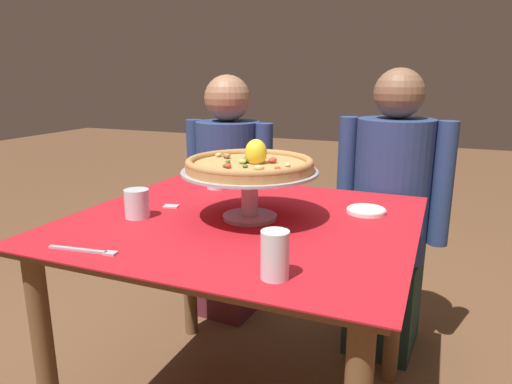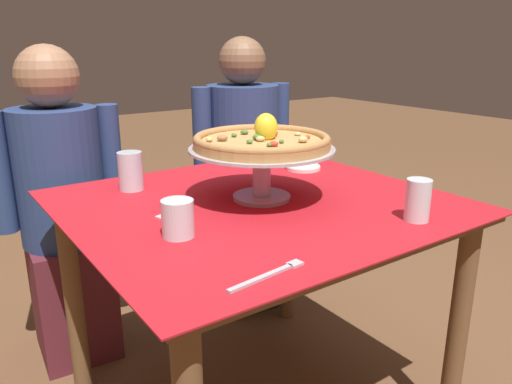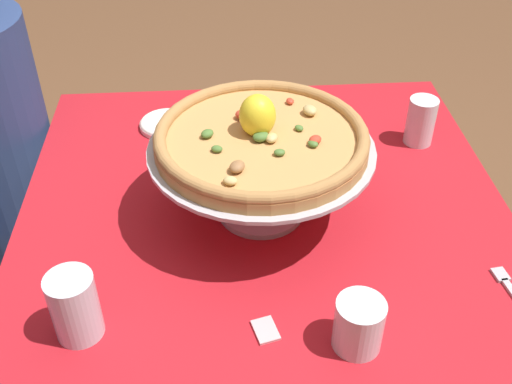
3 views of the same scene
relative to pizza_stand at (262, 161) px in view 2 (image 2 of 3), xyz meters
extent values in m
cylinder|color=brown|center=(0.43, -0.42, -0.50)|extent=(0.06, 0.06, 0.72)
cylinder|color=brown|center=(-0.48, 0.41, -0.50)|extent=(0.06, 0.06, 0.72)
cylinder|color=brown|center=(0.43, 0.41, -0.50)|extent=(0.06, 0.06, 0.72)
cube|color=brown|center=(-0.02, -0.01, -0.13)|extent=(1.03, 0.95, 0.02)
cube|color=red|center=(-0.02, -0.01, -0.12)|extent=(1.07, 0.99, 0.00)
cylinder|color=#B7B7C1|center=(0.00, 0.00, -0.11)|extent=(0.17, 0.17, 0.01)
cylinder|color=#B7B7C1|center=(0.00, 0.00, -0.04)|extent=(0.05, 0.05, 0.14)
cylinder|color=#B7B7C1|center=(0.00, 0.00, 0.04)|extent=(0.43, 0.43, 0.01)
cylinder|color=tan|center=(0.00, 0.00, 0.05)|extent=(0.40, 0.40, 0.02)
torus|color=#AF7D47|center=(0.00, 0.00, 0.07)|extent=(0.40, 0.40, 0.02)
ellipsoid|color=#C63D28|center=(-0.03, -0.10, 0.07)|extent=(0.03, 0.03, 0.01)
ellipsoid|color=#4C7533|center=(-0.06, -0.03, 0.07)|extent=(0.02, 0.02, 0.01)
ellipsoid|color=#C63D28|center=(0.07, 0.03, 0.07)|extent=(0.03, 0.04, 0.02)
ellipsoid|color=#996B42|center=(-0.10, 0.05, 0.07)|extent=(0.04, 0.04, 0.02)
ellipsoid|color=#4C7533|center=(-0.01, 0.00, 0.07)|extent=(0.03, 0.04, 0.02)
ellipsoid|color=#4C7533|center=(0.01, 0.10, 0.07)|extent=(0.03, 0.03, 0.01)
ellipsoid|color=#C63D28|center=(0.12, -0.07, 0.07)|extent=(0.02, 0.02, 0.01)
ellipsoid|color=#996B42|center=(0.01, 0.01, 0.07)|extent=(0.03, 0.03, 0.02)
ellipsoid|color=#4C7533|center=(-0.04, 0.08, 0.07)|extent=(0.02, 0.02, 0.01)
ellipsoid|color=tan|center=(0.07, -0.10, 0.07)|extent=(0.04, 0.04, 0.02)
ellipsoid|color=beige|center=(0.13, 0.00, 0.07)|extent=(0.03, 0.03, 0.01)
ellipsoid|color=#4C7533|center=(0.02, -0.07, 0.07)|extent=(0.02, 0.02, 0.01)
ellipsoid|color=tan|center=(-0.02, -0.02, 0.07)|extent=(0.03, 0.03, 0.01)
ellipsoid|color=#4C7533|center=(-0.04, -0.09, 0.07)|extent=(0.03, 0.03, 0.01)
ellipsoid|color=tan|center=(-0.14, 0.06, 0.07)|extent=(0.03, 0.03, 0.01)
ellipsoid|color=yellow|center=(0.02, 0.01, 0.10)|extent=(0.08, 0.08, 0.08)
cylinder|color=white|center=(0.23, -0.38, -0.06)|extent=(0.07, 0.07, 0.11)
cylinder|color=silver|center=(0.23, -0.38, -0.09)|extent=(0.06, 0.06, 0.05)
cylinder|color=silver|center=(-0.34, -0.13, -0.07)|extent=(0.08, 0.08, 0.09)
cylinder|color=silver|center=(-0.34, -0.13, -0.08)|extent=(0.07, 0.07, 0.07)
cylinder|color=silver|center=(-0.28, 0.32, -0.06)|extent=(0.08, 0.08, 0.12)
cylinder|color=silver|center=(-0.28, 0.32, -0.09)|extent=(0.07, 0.07, 0.06)
cylinder|color=white|center=(0.33, 0.20, -0.11)|extent=(0.13, 0.13, 0.01)
torus|color=silver|center=(0.33, 0.20, -0.10)|extent=(0.13, 0.13, 0.01)
cube|color=#B7B7C1|center=(-0.31, -0.43, -0.11)|extent=(0.17, 0.03, 0.01)
cube|color=#B7B7C1|center=(-0.21, -0.41, -0.11)|extent=(0.03, 0.03, 0.01)
cube|color=beige|center=(-0.30, 0.02, -0.11)|extent=(0.06, 0.05, 0.00)
cube|color=maroon|center=(-0.41, 0.70, -0.62)|extent=(0.30, 0.34, 0.47)
cylinder|color=navy|center=(-0.41, 0.70, -0.14)|extent=(0.33, 0.33, 0.50)
sphere|color=#9E7051|center=(-0.41, 0.70, 0.22)|extent=(0.22, 0.22, 0.22)
cylinder|color=navy|center=(-0.22, 0.68, -0.10)|extent=(0.08, 0.08, 0.42)
cube|color=#1E3833|center=(0.37, 0.65, -0.65)|extent=(0.30, 0.34, 0.43)
cylinder|color=navy|center=(0.37, 0.65, -0.14)|extent=(0.33, 0.33, 0.59)
sphere|color=brown|center=(0.37, 0.65, 0.26)|extent=(0.20, 0.20, 0.20)
cylinder|color=navy|center=(0.17, 0.67, -0.09)|extent=(0.08, 0.08, 0.50)
cylinder|color=navy|center=(0.56, 0.64, -0.09)|extent=(0.08, 0.08, 0.50)
camera|label=1|loc=(0.55, -1.29, 0.33)|focal=32.33mm
camera|label=2|loc=(-0.83, -1.15, 0.34)|focal=34.84mm
camera|label=3|loc=(-0.95, 0.08, 0.68)|focal=43.16mm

